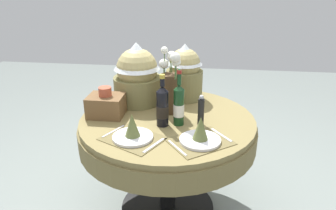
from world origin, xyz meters
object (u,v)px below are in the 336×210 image
at_px(place_setting_right, 200,135).
at_px(wine_bottle_left, 162,106).
at_px(flower_vase, 170,86).
at_px(gift_tub_back_centre, 184,70).
at_px(pepper_mill, 201,111).
at_px(gift_tub_back_left, 137,72).
at_px(place_setting_left, 133,132).
at_px(wine_bottle_rear, 179,105).
at_px(woven_basket_side_left, 106,105).
at_px(dining_table, 167,135).

distance_m(place_setting_right, wine_bottle_left, 0.32).
height_order(flower_vase, gift_tub_back_centre, flower_vase).
bearing_deg(pepper_mill, gift_tub_back_left, 145.25).
bearing_deg(gift_tub_back_centre, flower_vase, -104.26).
xyz_separation_m(flower_vase, wine_bottle_left, (-0.02, -0.22, -0.06)).
distance_m(place_setting_left, wine_bottle_rear, 0.35).
bearing_deg(wine_bottle_left, wine_bottle_rear, 14.87).
xyz_separation_m(wine_bottle_rear, woven_basket_side_left, (-0.50, 0.08, -0.06)).
xyz_separation_m(wine_bottle_left, pepper_mill, (0.24, 0.04, -0.04)).
distance_m(dining_table, gift_tub_back_left, 0.52).
bearing_deg(woven_basket_side_left, place_setting_right, -24.42).
bearing_deg(wine_bottle_rear, flower_vase, 111.98).
distance_m(place_setting_left, woven_basket_side_left, 0.40).
height_order(pepper_mill, gift_tub_back_left, gift_tub_back_left).
bearing_deg(place_setting_left, place_setting_right, 1.65).
relative_size(wine_bottle_left, wine_bottle_rear, 0.93).
bearing_deg(dining_table, flower_vase, 85.93).
bearing_deg(place_setting_left, wine_bottle_left, 53.71).
bearing_deg(wine_bottle_rear, place_setting_left, -137.41).
xyz_separation_m(place_setting_left, flower_vase, (0.17, 0.42, 0.14)).
bearing_deg(place_setting_right, wine_bottle_left, 142.21).
distance_m(gift_tub_back_left, woven_basket_side_left, 0.36).
distance_m(dining_table, wine_bottle_rear, 0.30).
distance_m(gift_tub_back_centre, woven_basket_side_left, 0.66).
relative_size(dining_table, place_setting_left, 2.86).
height_order(wine_bottle_left, woven_basket_side_left, wine_bottle_left).
relative_size(wine_bottle_left, gift_tub_back_centre, 0.79).
relative_size(place_setting_right, woven_basket_side_left, 1.80).
bearing_deg(flower_vase, gift_tub_back_centre, 75.74).
bearing_deg(dining_table, place_setting_right, -53.46).
relative_size(pepper_mill, woven_basket_side_left, 0.85).
distance_m(wine_bottle_left, pepper_mill, 0.25).
relative_size(place_setting_right, pepper_mill, 2.12).
xyz_separation_m(place_setting_right, pepper_mill, (-0.00, 0.24, 0.05)).
distance_m(place_setting_right, pepper_mill, 0.24).
bearing_deg(gift_tub_back_left, gift_tub_back_centre, 20.98).
relative_size(wine_bottle_left, pepper_mill, 1.68).
distance_m(pepper_mill, gift_tub_back_left, 0.61).
xyz_separation_m(place_setting_left, woven_basket_side_left, (-0.25, 0.31, 0.03)).
relative_size(pepper_mill, gift_tub_back_centre, 0.47).
xyz_separation_m(place_setting_right, wine_bottle_rear, (-0.15, 0.22, 0.09)).
relative_size(place_setting_right, gift_tub_back_left, 0.94).
xyz_separation_m(flower_vase, woven_basket_side_left, (-0.43, -0.11, -0.11)).
distance_m(place_setting_right, wine_bottle_rear, 0.28).
xyz_separation_m(place_setting_right, gift_tub_back_left, (-0.49, 0.57, 0.19)).
distance_m(dining_table, gift_tub_back_centre, 0.54).
bearing_deg(place_setting_right, woven_basket_side_left, 155.58).
distance_m(place_setting_right, woven_basket_side_left, 0.71).
xyz_separation_m(place_setting_left, gift_tub_back_left, (-0.09, 0.58, 0.19)).
bearing_deg(place_setting_left, dining_table, 62.86).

